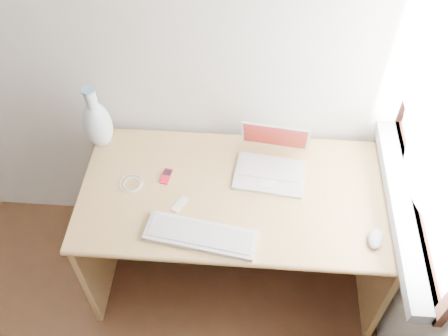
# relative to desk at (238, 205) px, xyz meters

# --- Properties ---
(desk) EXTENTS (1.35, 0.68, 0.71)m
(desk) POSITION_rel_desk_xyz_m (0.00, 0.00, 0.00)
(desk) COLOR tan
(desk) RESTS_ON floor
(laptop) EXTENTS (0.32, 0.28, 0.20)m
(laptop) POSITION_rel_desk_xyz_m (0.13, 0.06, 0.25)
(laptop) COLOR silver
(laptop) RESTS_ON desk
(external_keyboard) EXTENTS (0.46, 0.20, 0.02)m
(external_keyboard) POSITION_rel_desk_xyz_m (-0.13, -0.32, 0.21)
(external_keyboard) COLOR white
(external_keyboard) RESTS_ON desk
(mouse) EXTENTS (0.08, 0.11, 0.03)m
(mouse) POSITION_rel_desk_xyz_m (0.55, -0.28, 0.22)
(mouse) COLOR silver
(mouse) RESTS_ON desk
(ipod) EXTENTS (0.05, 0.09, 0.01)m
(ipod) POSITION_rel_desk_xyz_m (-0.32, -0.02, 0.21)
(ipod) COLOR red
(ipod) RESTS_ON desk
(cable_coil) EXTENTS (0.11, 0.11, 0.01)m
(cable_coil) POSITION_rel_desk_xyz_m (-0.46, -0.07, 0.21)
(cable_coil) COLOR white
(cable_coil) RESTS_ON desk
(remote) EXTENTS (0.07, 0.09, 0.01)m
(remote) POSITION_rel_desk_xyz_m (-0.24, -0.16, 0.21)
(remote) COLOR white
(remote) RESTS_ON desk
(vase) EXTENTS (0.13, 0.13, 0.33)m
(vase) POSITION_rel_desk_xyz_m (-0.64, 0.15, 0.34)
(vase) COLOR white
(vase) RESTS_ON desk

